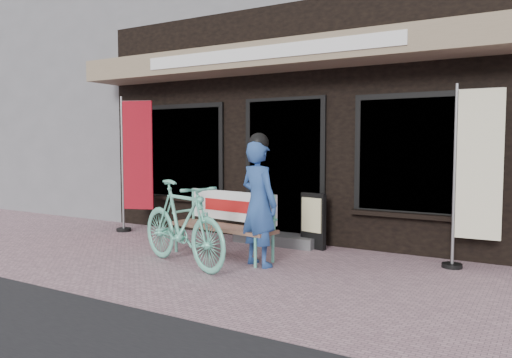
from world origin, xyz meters
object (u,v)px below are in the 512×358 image
Objects in this scene: bench at (226,218)px; nobori_red at (135,162)px; person at (259,201)px; bicycle at (182,224)px; nobori_cream at (475,174)px; menu_stand at (313,220)px.

bench is 0.71× the size of nobori_red.
person is 0.94× the size of bicycle.
nobori_red reaches higher than nobori_cream.
nobori_cream is 2.76× the size of menu_stand.
bench is at bearing -115.77° from menu_stand.
person is 0.74× the size of nobori_cream.
bicycle reaches higher than bench.
bench is 0.75m from bicycle.
person is at bearing -38.36° from nobori_red.
nobori_red is (-2.34, 0.73, 0.68)m from bench.
menu_stand is (3.15, 0.28, -0.77)m from nobori_red.
bench is 3.13m from nobori_cream.
nobori_red is at bearing 170.86° from bench.
bench is 1.29m from menu_stand.
nobori_cream reaches higher than menu_stand.
bicycle is at bearing -105.98° from menu_stand.
person is 1.31m from menu_stand.
person is 3.15m from nobori_red.
menu_stand is at bearing -15.54° from nobori_red.
person is at bearing -39.54° from bicycle.
nobori_red is (-2.19, 1.46, 0.66)m from bicycle.
person is at bearing -157.02° from nobori_cream.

